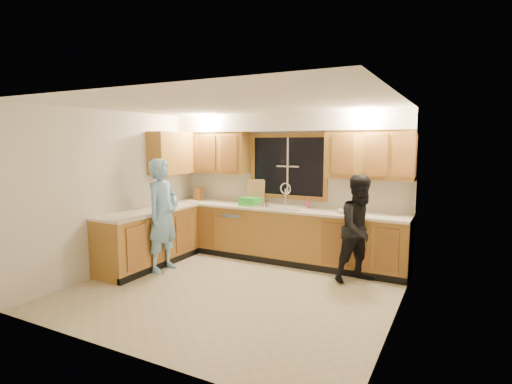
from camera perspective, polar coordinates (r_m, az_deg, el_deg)
floor at (r=5.64m, az=-3.34°, el=-13.84°), size 4.20×4.20×0.00m
ceiling at (r=5.29m, az=-3.54°, el=12.36°), size 4.20×4.20×0.00m
wall_back at (r=7.01m, az=4.58°, el=0.82°), size 4.20×0.00×4.20m
wall_left at (r=6.64m, az=-19.17°, el=0.10°), size 0.00×3.80×3.80m
wall_right at (r=4.62m, az=19.54°, el=-2.84°), size 0.00×3.80×3.80m
base_cabinets_back at (r=6.87m, az=3.53°, el=-6.15°), size 4.20×0.60×0.88m
base_cabinets_left at (r=6.82m, az=-15.00°, el=-6.49°), size 0.60×1.90×0.88m
countertop_back at (r=6.77m, az=3.51°, el=-2.39°), size 4.20×0.63×0.04m
countertop_left at (r=6.72m, az=-15.03°, el=-2.69°), size 0.63×1.90×0.04m
upper_cabinets_left at (r=7.50m, az=-6.01°, el=5.62°), size 1.35×0.33×0.75m
upper_cabinets_right at (r=6.38m, az=15.94°, el=5.13°), size 1.35×0.33×0.75m
upper_cabinets_return at (r=7.31m, az=-12.04°, el=5.46°), size 0.33×0.90×0.75m
soffit at (r=6.81m, az=4.09°, el=9.91°), size 4.20×0.35×0.30m
window_frame at (r=6.97m, az=4.57°, el=3.67°), size 1.44×0.03×1.14m
sink at (r=6.79m, az=3.57°, el=-2.66°), size 0.86×0.52×0.57m
dishwasher at (r=7.25m, az=-2.69°, el=-5.69°), size 0.60×0.56×0.82m
stove at (r=6.42m, az=-18.46°, el=-7.37°), size 0.58×0.75×0.90m
man at (r=6.41m, az=-13.17°, el=-3.25°), size 0.44×0.66×1.76m
woman at (r=5.94m, az=14.81°, el=-5.12°), size 0.95×0.96×1.56m
knife_block at (r=7.69m, az=-8.21°, el=-0.23°), size 0.14×0.12×0.24m
cutting_board at (r=7.20m, az=-0.02°, el=0.11°), size 0.34×0.19×0.43m
dish_crate at (r=6.96m, az=-0.84°, el=-1.35°), size 0.35×0.33×0.14m
soap_bottle at (r=6.77m, az=7.38°, el=-1.50°), size 0.10×0.11×0.18m
bowl at (r=6.35m, az=12.72°, el=-2.73°), size 0.29×0.29×0.06m
can_left at (r=6.68m, az=0.86°, el=-1.87°), size 0.07×0.07×0.11m
can_right at (r=6.66m, az=1.59°, el=-1.82°), size 0.08×0.08×0.12m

